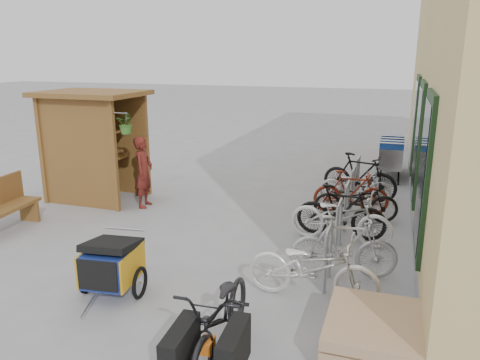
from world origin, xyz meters
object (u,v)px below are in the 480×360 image
(pallet_stack, at_px, (373,334))
(bike_7, at_px, (360,176))
(bench, at_px, (0,206))
(bike_4, at_px, (356,200))
(bike_6, at_px, (355,185))
(bike_0, at_px, (313,267))
(bike_1, at_px, (343,246))
(bike_2, at_px, (341,217))
(bike_5, at_px, (351,192))
(child_trailer, at_px, (112,263))
(kiosk, at_px, (90,130))
(person_kiosk, at_px, (144,172))
(shopping_carts, at_px, (391,153))
(cargo_bike, at_px, (221,321))
(bike_3, at_px, (341,212))

(pallet_stack, distance_m, bike_7, 5.81)
(pallet_stack, bearing_deg, bike_7, 96.18)
(pallet_stack, xyz_separation_m, bench, (-6.68, 1.57, 0.28))
(bike_4, xyz_separation_m, bike_6, (-0.11, 1.14, -0.02))
(bike_0, height_order, bike_1, bike_1)
(bench, xyz_separation_m, bike_1, (6.15, 0.16, -0.03))
(bike_2, distance_m, bike_5, 1.60)
(child_trailer, distance_m, bike_1, 3.27)
(kiosk, xyz_separation_m, person_kiosk, (1.36, -0.16, -0.79))
(shopping_carts, distance_m, cargo_bike, 8.93)
(person_kiosk, xyz_separation_m, bike_1, (4.40, -1.98, -0.29))
(cargo_bike, distance_m, bike_3, 4.02)
(bike_4, bearing_deg, bike_5, 10.68)
(pallet_stack, relative_size, bike_3, 0.75)
(child_trailer, xyz_separation_m, bike_7, (2.79, 5.57, 0.06))
(bike_7, bearing_deg, bench, 140.17)
(bike_3, height_order, bike_4, bike_3)
(bike_0, xyz_separation_m, bike_4, (0.26, 3.31, -0.04))
(bike_7, bearing_deg, bike_4, -162.40)
(child_trailer, relative_size, bike_6, 0.93)
(shopping_carts, height_order, bike_4, shopping_carts)
(shopping_carts, bearing_deg, bike_6, -103.76)
(bike_3, bearing_deg, bike_7, -0.01)
(bike_1, bearing_deg, bike_6, -6.93)
(bike_4, bearing_deg, person_kiosk, 88.95)
(bike_1, height_order, bike_7, bike_7)
(bike_2, distance_m, bike_4, 1.21)
(bike_1, relative_size, bike_4, 0.97)
(bike_1, bearing_deg, bike_5, -5.84)
(bike_3, bearing_deg, shopping_carts, -6.06)
(shopping_carts, distance_m, bike_7, 2.43)
(pallet_stack, distance_m, person_kiosk, 6.19)
(pallet_stack, bearing_deg, bike_0, 132.12)
(bike_5, bearing_deg, shopping_carts, -17.87)
(shopping_carts, xyz_separation_m, person_kiosk, (-4.92, -4.40, 0.13))
(bike_6, relative_size, bike_7, 0.90)
(bike_3, distance_m, bike_4, 0.98)
(person_kiosk, bearing_deg, bench, 133.37)
(pallet_stack, bearing_deg, bike_1, 106.83)
(bench, bearing_deg, bike_2, 9.30)
(bench, height_order, bike_2, bench)
(pallet_stack, distance_m, child_trailer, 3.43)
(shopping_carts, bearing_deg, bike_7, -104.94)
(pallet_stack, relative_size, child_trailer, 0.84)
(pallet_stack, xyz_separation_m, shopping_carts, (-0.00, 8.12, 0.42))
(bike_4, bearing_deg, bike_7, -5.55)
(kiosk, height_order, bike_1, kiosk)
(pallet_stack, relative_size, bike_4, 0.75)
(bike_5, bearing_deg, person_kiosk, 95.53)
(bike_6, bearing_deg, bench, 117.94)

